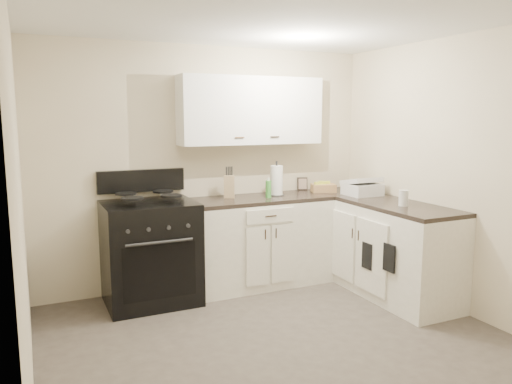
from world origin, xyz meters
name	(u,v)px	position (x,y,z in m)	size (l,w,h in m)	color
floor	(289,350)	(0.00, 0.00, 0.00)	(3.60, 3.60, 0.00)	#473F38
ceiling	(293,12)	(0.00, 0.00, 2.50)	(3.60, 3.60, 0.00)	white
wall_back	(209,167)	(0.00, 1.80, 1.25)	(3.60, 3.60, 0.00)	beige
wall_right	(470,177)	(1.80, 0.00, 1.25)	(3.60, 3.60, 0.00)	beige
wall_left	(20,209)	(-1.80, 0.00, 1.25)	(3.60, 3.60, 0.00)	beige
wall_front	(504,248)	(0.00, -1.80, 1.25)	(3.60, 3.60, 0.00)	beige
base_cabinets_back	(257,243)	(0.43, 1.50, 0.45)	(1.55, 0.60, 0.90)	white
base_cabinets_right	(378,246)	(1.50, 0.85, 0.45)	(0.60, 1.90, 0.90)	white
countertop_back	(257,199)	(0.43, 1.50, 0.92)	(1.55, 0.60, 0.04)	black
countertop_right	(379,202)	(1.50, 0.85, 0.92)	(0.60, 1.90, 0.04)	black
upper_cabinets	(251,111)	(0.43, 1.65, 1.84)	(1.55, 0.30, 0.70)	white
stove	(150,255)	(-0.72, 1.48, 0.46)	(0.86, 0.73, 1.04)	black
knife_block	(229,186)	(0.16, 1.61, 1.06)	(0.11, 0.10, 0.24)	tan
paper_towel	(276,181)	(0.67, 1.54, 1.10)	(0.13, 0.13, 0.32)	white
soap_bottle	(268,189)	(0.52, 1.44, 1.03)	(0.06, 0.06, 0.18)	green
picture_frame	(302,184)	(1.12, 1.76, 1.01)	(0.12, 0.02, 0.15)	black
wicker_basket	(323,188)	(1.27, 1.54, 0.98)	(0.26, 0.17, 0.09)	tan
countertop_grill	(362,189)	(1.52, 1.16, 1.00)	(0.34, 0.32, 0.13)	silver
glass_jar	(403,198)	(1.48, 0.47, 1.02)	(0.09, 0.09, 0.15)	silver
oven_mitt_near	(389,258)	(1.18, 0.29, 0.51)	(0.02, 0.15, 0.26)	black
oven_mitt_far	(367,256)	(1.18, 0.60, 0.45)	(0.02, 0.15, 0.25)	black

